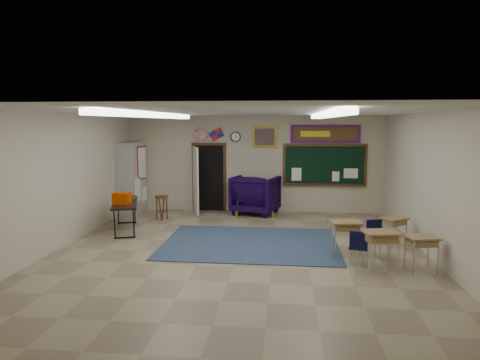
# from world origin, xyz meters

# --- Properties ---
(floor) EXTENTS (9.00, 9.00, 0.00)m
(floor) POSITION_xyz_m (0.00, 0.00, 0.00)
(floor) COLOR gray
(floor) RESTS_ON ground
(back_wall) EXTENTS (8.00, 0.04, 3.00)m
(back_wall) POSITION_xyz_m (0.00, 4.50, 1.50)
(back_wall) COLOR #BDB69A
(back_wall) RESTS_ON floor
(front_wall) EXTENTS (8.00, 0.04, 3.00)m
(front_wall) POSITION_xyz_m (0.00, -4.50, 1.50)
(front_wall) COLOR #BDB69A
(front_wall) RESTS_ON floor
(left_wall) EXTENTS (0.04, 9.00, 3.00)m
(left_wall) POSITION_xyz_m (-4.00, 0.00, 1.50)
(left_wall) COLOR #BDB69A
(left_wall) RESTS_ON floor
(right_wall) EXTENTS (0.04, 9.00, 3.00)m
(right_wall) POSITION_xyz_m (4.00, 0.00, 1.50)
(right_wall) COLOR #BDB69A
(right_wall) RESTS_ON floor
(ceiling) EXTENTS (8.00, 9.00, 0.04)m
(ceiling) POSITION_xyz_m (0.00, 0.00, 3.00)
(ceiling) COLOR silver
(ceiling) RESTS_ON back_wall
(area_rug) EXTENTS (4.00, 3.00, 0.02)m
(area_rug) POSITION_xyz_m (0.20, 0.80, 0.01)
(area_rug) COLOR #32455F
(area_rug) RESTS_ON floor
(fluorescent_strips) EXTENTS (3.86, 6.00, 0.10)m
(fluorescent_strips) POSITION_xyz_m (0.00, 0.00, 2.94)
(fluorescent_strips) COLOR white
(fluorescent_strips) RESTS_ON ceiling
(doorway) EXTENTS (1.10, 0.89, 2.16)m
(doorway) POSITION_xyz_m (-1.50, 4.35, 1.06)
(doorway) COLOR black
(doorway) RESTS_ON back_wall
(chalkboard) EXTENTS (2.55, 0.14, 1.30)m
(chalkboard) POSITION_xyz_m (2.20, 4.46, 1.46)
(chalkboard) COLOR #502F17
(chalkboard) RESTS_ON back_wall
(bulletin_board) EXTENTS (2.10, 0.05, 0.55)m
(bulletin_board) POSITION_xyz_m (2.20, 4.47, 2.45)
(bulletin_board) COLOR #AF0F12
(bulletin_board) RESTS_ON back_wall
(framed_art_print) EXTENTS (0.75, 0.05, 0.65)m
(framed_art_print) POSITION_xyz_m (0.35, 4.47, 2.35)
(framed_art_print) COLOR #A3841F
(framed_art_print) RESTS_ON back_wall
(wall_clock) EXTENTS (0.32, 0.05, 0.32)m
(wall_clock) POSITION_xyz_m (-0.55, 4.47, 2.35)
(wall_clock) COLOR black
(wall_clock) RESTS_ON back_wall
(wall_flags) EXTENTS (1.16, 0.06, 0.70)m
(wall_flags) POSITION_xyz_m (-1.40, 4.44, 2.48)
(wall_flags) COLOR red
(wall_flags) RESTS_ON back_wall
(storage_cabinet) EXTENTS (0.59, 1.25, 2.20)m
(storage_cabinet) POSITION_xyz_m (-3.71, 3.85, 1.10)
(storage_cabinet) COLOR #A4A49F
(storage_cabinet) RESTS_ON floor
(wingback_armchair) EXTENTS (1.61, 1.63, 1.19)m
(wingback_armchair) POSITION_xyz_m (0.11, 4.15, 0.60)
(wingback_armchair) COLOR black
(wingback_armchair) RESTS_ON floor
(student_chair_reading) EXTENTS (0.58, 0.58, 0.86)m
(student_chair_reading) POSITION_xyz_m (-0.34, 3.95, 0.43)
(student_chair_reading) COLOR black
(student_chair_reading) RESTS_ON floor
(student_chair_desk_a) EXTENTS (0.43, 0.43, 0.73)m
(student_chair_desk_a) POSITION_xyz_m (2.42, -0.57, 0.37)
(student_chair_desk_a) COLOR black
(student_chair_desk_a) RESTS_ON floor
(student_chair_desk_b) EXTENTS (0.49, 0.49, 0.77)m
(student_chair_desk_b) POSITION_xyz_m (2.92, 0.05, 0.38)
(student_chair_desk_b) COLOR black
(student_chair_desk_b) RESTS_ON floor
(student_desk_front_left) EXTENTS (0.68, 0.54, 0.75)m
(student_desk_front_left) POSITION_xyz_m (2.26, 0.08, 0.42)
(student_desk_front_left) COLOR #A4854C
(student_desk_front_left) RESTS_ON floor
(student_desk_front_right) EXTENTS (0.68, 0.64, 0.65)m
(student_desk_front_right) POSITION_xyz_m (3.47, 0.99, 0.36)
(student_desk_front_right) COLOR #A4854C
(student_desk_front_right) RESTS_ON floor
(student_desk_back_left) EXTENTS (0.71, 0.58, 0.77)m
(student_desk_back_left) POSITION_xyz_m (2.78, -0.79, 0.43)
(student_desk_back_left) COLOR #A4854C
(student_desk_back_left) RESTS_ON floor
(student_desk_back_right) EXTENTS (0.64, 0.53, 0.68)m
(student_desk_back_right) POSITION_xyz_m (3.55, -0.74, 0.38)
(student_desk_back_right) COLOR #A4854C
(student_desk_back_right) RESTS_ON floor
(folding_table) EXTENTS (1.16, 1.92, 1.04)m
(folding_table) POSITION_xyz_m (-3.12, 1.69, 0.41)
(folding_table) COLOR black
(folding_table) RESTS_ON floor
(wooden_stool) EXTENTS (0.39, 0.39, 0.69)m
(wooden_stool) POSITION_xyz_m (-2.54, 3.03, 0.36)
(wooden_stool) COLOR #553419
(wooden_stool) RESTS_ON floor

